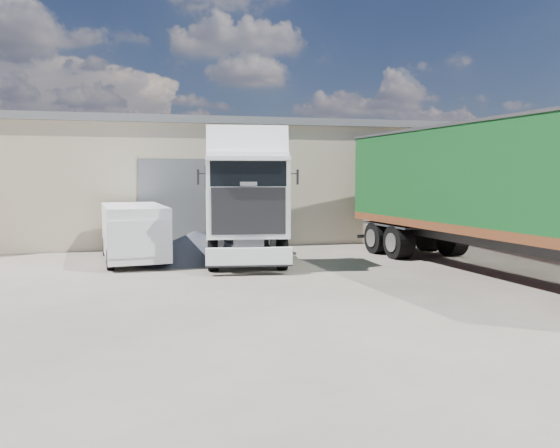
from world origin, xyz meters
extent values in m
plane|color=#2B2923|center=(0.00, 0.00, 0.00)|extent=(120.00, 120.00, 0.00)
cube|color=#C3B696|center=(-6.00, 16.00, 2.50)|extent=(30.00, 12.00, 5.00)
cube|color=slate|center=(-6.00, 16.00, 5.15)|extent=(30.60, 12.60, 0.30)
cube|color=slate|center=(-2.00, 9.98, 1.80)|extent=(4.00, 0.08, 3.60)
cube|color=slate|center=(-6.00, 16.00, 5.35)|extent=(30.60, 0.40, 0.15)
cube|color=brown|center=(11.50, 6.00, 1.25)|extent=(0.35, 26.00, 2.50)
cylinder|color=black|center=(-0.59, 4.52, 0.53)|extent=(2.56, 1.35, 1.05)
cylinder|color=black|center=(-0.16, 7.98, 0.53)|extent=(2.61, 1.36, 1.05)
cylinder|color=black|center=(0.02, 9.36, 0.53)|extent=(2.61, 1.36, 1.05)
cube|color=#2D2D30|center=(-0.29, 6.89, 0.90)|extent=(1.71, 6.63, 0.30)
cube|color=white|center=(-0.71, 3.58, 0.55)|extent=(2.55, 0.56, 0.55)
cube|color=white|center=(-0.55, 4.87, 2.26)|extent=(2.75, 2.58, 2.44)
cube|color=black|center=(-0.69, 3.73, 1.89)|extent=(2.18, 0.33, 1.39)
cube|color=black|center=(-0.69, 3.75, 2.99)|extent=(2.23, 0.33, 0.75)
cube|color=white|center=(-0.52, 5.06, 3.83)|extent=(2.69, 2.22, 1.22)
cube|color=#0D6152|center=(-1.74, 5.42, 1.99)|extent=(0.10, 0.74, 1.09)
cube|color=#0D6152|center=(0.74, 5.10, 1.99)|extent=(0.10, 0.74, 1.09)
cylinder|color=#2D2D30|center=(-0.13, 8.17, 1.10)|extent=(1.22, 1.22, 0.12)
cylinder|color=black|center=(6.04, 6.47, 0.59)|extent=(2.96, 1.49, 1.18)
cube|color=#2D2D30|center=(6.53, 1.98, 1.00)|extent=(2.35, 13.40, 0.39)
cube|color=#5A2C14|center=(6.53, 1.98, 1.37)|extent=(4.23, 13.61, 0.27)
cube|color=black|center=(6.53, 1.98, 2.96)|extent=(4.23, 13.61, 2.90)
cube|color=#2D2D30|center=(6.53, 1.98, 4.43)|extent=(4.31, 13.68, 0.09)
cylinder|color=black|center=(-3.91, 5.60, 0.33)|extent=(2.01, 0.90, 0.67)
cylinder|color=black|center=(-4.30, 8.81, 0.33)|extent=(2.01, 0.90, 0.67)
cube|color=white|center=(-4.10, 7.20, 1.06)|extent=(2.47, 4.86, 1.72)
cube|color=white|center=(-3.87, 5.29, 1.01)|extent=(1.97, 1.13, 1.11)
cube|color=black|center=(-3.90, 5.50, 1.57)|extent=(1.77, 0.29, 0.61)
cone|color=#1F232A|center=(-2.01, 7.21, 0.50)|extent=(6.20, 6.20, 1.00)
cone|color=#1F232A|center=(0.03, 6.90, 0.25)|extent=(2.32, 2.32, 0.50)
cone|color=#1F232A|center=(-3.98, 7.33, 0.30)|extent=(2.84, 2.84, 0.60)
camera|label=1|loc=(-3.37, -12.06, 2.91)|focal=35.00mm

